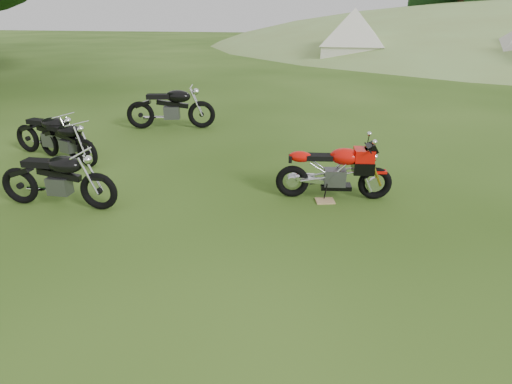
% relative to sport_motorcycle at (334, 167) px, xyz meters
% --- Properties ---
extents(ground, '(120.00, 120.00, 0.00)m').
position_rel_sport_motorcycle_xyz_m(ground, '(-0.84, -1.76, -0.52)').
color(ground, '#24420E').
rests_on(ground, ground).
extents(sport_motorcycle, '(1.76, 0.66, 1.03)m').
position_rel_sport_motorcycle_xyz_m(sport_motorcycle, '(0.00, 0.00, 0.00)').
color(sport_motorcycle, red).
rests_on(sport_motorcycle, ground).
extents(plywood_board, '(0.33, 0.29, 0.02)m').
position_rel_sport_motorcycle_xyz_m(plywood_board, '(-0.10, -0.19, -0.50)').
color(plywood_board, tan).
rests_on(plywood_board, ground).
extents(vintage_moto_a, '(1.81, 0.48, 0.95)m').
position_rel_sport_motorcycle_xyz_m(vintage_moto_a, '(-4.01, -1.17, -0.04)').
color(vintage_moto_a, black).
rests_on(vintage_moto_a, ground).
extents(vintage_moto_b, '(1.86, 0.77, 0.95)m').
position_rel_sport_motorcycle_xyz_m(vintage_moto_b, '(-5.70, 1.02, -0.04)').
color(vintage_moto_b, black).
rests_on(vintage_moto_b, ground).
extents(vintage_moto_c, '(1.70, 0.97, 0.88)m').
position_rel_sport_motorcycle_xyz_m(vintage_moto_c, '(-5.17, 0.77, -0.07)').
color(vintage_moto_c, black).
rests_on(vintage_moto_c, ground).
extents(vintage_moto_d, '(2.19, 0.99, 1.12)m').
position_rel_sport_motorcycle_xyz_m(vintage_moto_d, '(-4.16, 3.63, 0.04)').
color(vintage_moto_d, black).
rests_on(vintage_moto_d, ground).
extents(tent_left, '(3.38, 3.38, 2.82)m').
position_rel_sport_motorcycle_xyz_m(tent_left, '(0.29, 19.93, 0.90)').
color(tent_left, silver).
rests_on(tent_left, ground).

